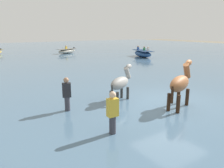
{
  "coord_description": "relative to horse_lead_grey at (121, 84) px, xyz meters",
  "views": [
    {
      "loc": [
        -6.83,
        -5.8,
        3.3
      ],
      "look_at": [
        -1.39,
        2.45,
        0.84
      ],
      "focal_mm": 34.31,
      "sensor_mm": 36.0,
      "label": 1
    }
  ],
  "objects": [
    {
      "name": "horse_trailing_chestnut",
      "position": [
        1.45,
        -1.95,
        0.18
      ],
      "size": [
        1.96,
        1.03,
        2.15
      ],
      "color": "brown",
      "rests_on": "ground"
    },
    {
      "name": "water_surface",
      "position": [
        1.63,
        8.59,
        -0.93
      ],
      "size": [
        90.0,
        90.0,
        0.34
      ],
      "primitive_type": "cube",
      "color": "slate",
      "rests_on": "ground"
    },
    {
      "name": "horse_lead_grey",
      "position": [
        0.0,
        0.0,
        0.0
      ],
      "size": [
        1.66,
        1.0,
        1.85
      ],
      "color": "gray",
      "rests_on": "ground"
    },
    {
      "name": "boat_far_offshore",
      "position": [
        5.72,
        20.47,
        -0.46
      ],
      "size": [
        2.98,
        1.94,
        1.08
      ],
      "color": "#B2AD9E",
      "rests_on": "water_surface"
    },
    {
      "name": "person_onlooker_right",
      "position": [
        -1.98,
        -2.37,
        -0.23
      ],
      "size": [
        0.33,
        0.22,
        1.63
      ],
      "color": "#383842",
      "rests_on": "ground"
    },
    {
      "name": "person_wading_close",
      "position": [
        -2.38,
        0.14,
        -0.23
      ],
      "size": [
        0.37,
        0.3,
        1.63
      ],
      "color": "#383842",
      "rests_on": "ground"
    },
    {
      "name": "ground_plane",
      "position": [
        1.63,
        -1.41,
        -1.1
      ],
      "size": [
        120.0,
        120.0,
        0.0
      ],
      "primitive_type": "plane",
      "color": "#756B56"
    },
    {
      "name": "boat_mid_channel",
      "position": [
        11.64,
        11.8,
        -0.38
      ],
      "size": [
        2.28,
        3.86,
        1.23
      ],
      "color": "#28518E",
      "rests_on": "water_surface"
    }
  ]
}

